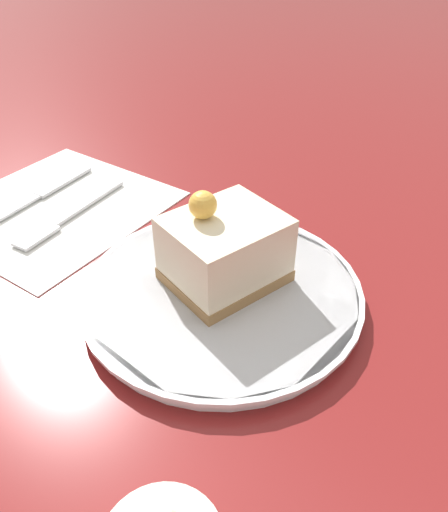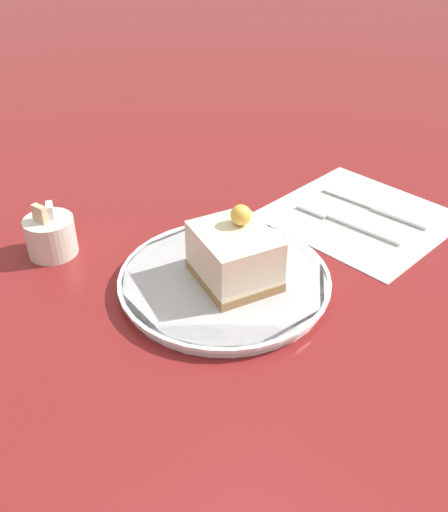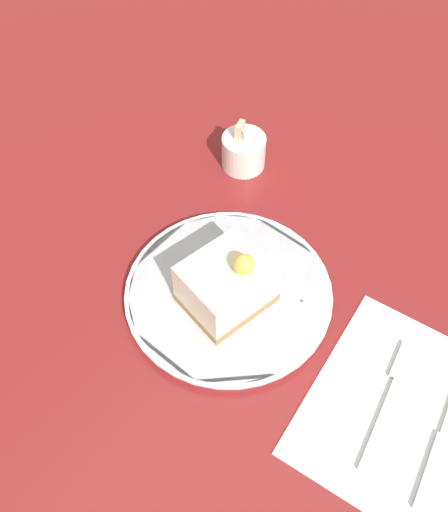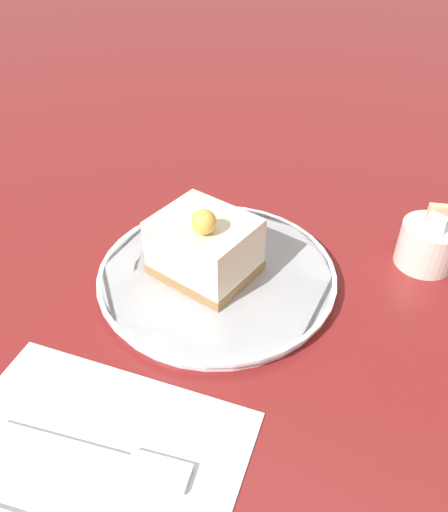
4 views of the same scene
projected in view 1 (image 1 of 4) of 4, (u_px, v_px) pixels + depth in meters
ground_plane at (229, 314)px, 0.44m from camera, size 4.00×4.00×0.00m
plate at (222, 292)px, 0.45m from camera, size 0.25×0.25×0.01m
cake_slice at (224, 249)px, 0.43m from camera, size 0.10×0.11×0.09m
napkin at (56, 206)px, 0.58m from camera, size 0.25×0.25×0.00m
fork at (65, 218)px, 0.55m from camera, size 0.05×0.16×0.00m
knife at (48, 190)px, 0.60m from camera, size 0.04×0.17×0.00m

